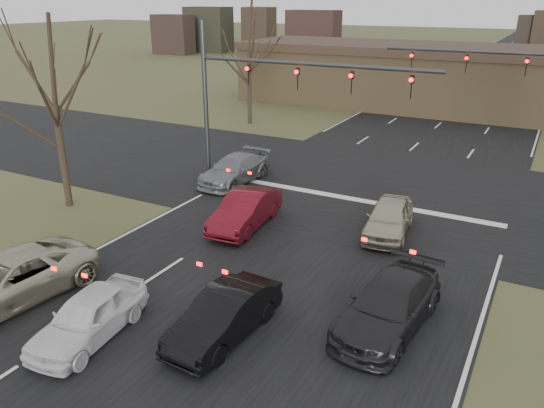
{
  "coord_description": "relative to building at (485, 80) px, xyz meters",
  "views": [
    {
      "loc": [
        7.77,
        -9.73,
        9.01
      ],
      "look_at": [
        -0.81,
        6.11,
        2.0
      ],
      "focal_mm": 35.0,
      "sensor_mm": 36.0,
      "label": 1
    }
  ],
  "objects": [
    {
      "name": "ground",
      "position": [
        -2.0,
        -38.0,
        -2.67
      ],
      "size": [
        360.0,
        360.0,
        0.0
      ],
      "primitive_type": "plane",
      "color": "#494E2A",
      "rests_on": "ground"
    },
    {
      "name": "road_main",
      "position": [
        -2.0,
        22.0,
        -2.66
      ],
      "size": [
        14.0,
        300.0,
        0.02
      ],
      "primitive_type": "cube",
      "color": "black",
      "rests_on": "ground"
    },
    {
      "name": "road_cross",
      "position": [
        -2.0,
        -23.0,
        -2.65
      ],
      "size": [
        200.0,
        14.0,
        0.02
      ],
      "primitive_type": "cube",
      "color": "black",
      "rests_on": "ground"
    },
    {
      "name": "building",
      "position": [
        0.0,
        0.0,
        0.0
      ],
      "size": [
        42.4,
        10.4,
        5.3
      ],
      "color": "olive",
      "rests_on": "ground"
    },
    {
      "name": "mast_arm_near",
      "position": [
        -7.23,
        -25.0,
        2.41
      ],
      "size": [
        12.12,
        0.24,
        8.0
      ],
      "color": "#383A3D",
      "rests_on": "ground"
    },
    {
      "name": "mast_arm_far",
      "position": [
        4.18,
        -15.0,
        2.35
      ],
      "size": [
        11.12,
        0.24,
        8.0
      ],
      "color": "#383A3D",
      "rests_on": "ground"
    },
    {
      "name": "tree_left_near",
      "position": [
        -13.5,
        -32.0,
        3.9
      ],
      "size": [
        5.1,
        5.1,
        8.5
      ],
      "color": "black",
      "rests_on": "ground"
    },
    {
      "name": "tree_left_far",
      "position": [
        -15.0,
        -13.0,
        4.68
      ],
      "size": [
        5.7,
        5.7,
        9.5
      ],
      "color": "black",
      "rests_on": "ground"
    },
    {
      "name": "car_silver_suv",
      "position": [
        -8.5,
        -38.76,
        -1.91
      ],
      "size": [
        3.12,
        5.7,
        1.51
      ],
      "primitive_type": "imported",
      "rotation": [
        0.0,
        0.0,
        -0.11
      ],
      "color": "#AFAB8E",
      "rests_on": "ground"
    },
    {
      "name": "car_white_sedan",
      "position": [
        -4.81,
        -39.01,
        -1.99
      ],
      "size": [
        2.07,
        4.15,
        1.36
      ],
      "primitive_type": "imported",
      "rotation": [
        0.0,
        0.0,
        0.12
      ],
      "color": "white",
      "rests_on": "ground"
    },
    {
      "name": "car_black_hatch",
      "position": [
        -1.49,
        -37.15,
        -1.99
      ],
      "size": [
        1.62,
        4.18,
        1.36
      ],
      "primitive_type": "imported",
      "rotation": [
        0.0,
        0.0,
        -0.04
      ],
      "color": "black",
      "rests_on": "ground"
    },
    {
      "name": "car_charcoal_sedan",
      "position": [
        2.45,
        -34.49,
        -1.96
      ],
      "size": [
        2.44,
        5.04,
        1.41
      ],
      "primitive_type": "imported",
      "rotation": [
        0.0,
        0.0,
        -0.1
      ],
      "color": "black",
      "rests_on": "ground"
    },
    {
      "name": "car_grey_ahead",
      "position": [
        -8.5,
        -25.5,
        -1.97
      ],
      "size": [
        2.12,
        4.88,
        1.4
      ],
      "primitive_type": "imported",
      "rotation": [
        0.0,
        0.0,
        -0.03
      ],
      "color": "slate",
      "rests_on": "ground"
    },
    {
      "name": "car_red_ahead",
      "position": [
        -5.0,
        -30.2,
        -1.93
      ],
      "size": [
        1.98,
        4.58,
        1.47
      ],
      "primitive_type": "imported",
      "rotation": [
        0.0,
        0.0,
        0.1
      ],
      "color": "#570C15",
      "rests_on": "ground"
    },
    {
      "name": "car_silver_ahead",
      "position": [
        0.51,
        -28.08,
        -1.96
      ],
      "size": [
        2.21,
        4.33,
        1.41
      ],
      "primitive_type": "imported",
      "rotation": [
        0.0,
        0.0,
        0.13
      ],
      "color": "#B5AD92",
      "rests_on": "ground"
    }
  ]
}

